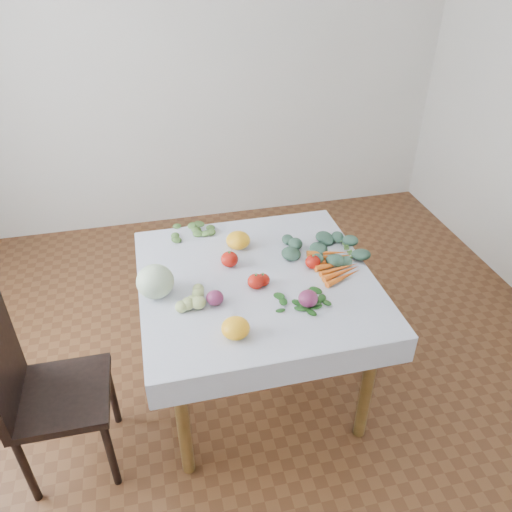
% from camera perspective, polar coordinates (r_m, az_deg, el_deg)
% --- Properties ---
extents(ground, '(4.00, 4.00, 0.00)m').
position_cam_1_polar(ground, '(2.94, 0.04, -14.36)').
color(ground, brown).
extents(back_wall, '(4.00, 0.04, 2.70)m').
position_cam_1_polar(back_wall, '(4.01, -7.10, 21.69)').
color(back_wall, silver).
rests_on(back_wall, ground).
extents(table, '(1.00, 1.00, 0.75)m').
position_cam_1_polar(table, '(2.49, 0.04, -4.38)').
color(table, brown).
rests_on(table, ground).
extents(tablecloth, '(1.12, 1.12, 0.01)m').
position_cam_1_polar(tablecloth, '(2.43, 0.04, -2.55)').
color(tablecloth, silver).
rests_on(tablecloth, table).
extents(chair, '(0.42, 0.42, 0.92)m').
position_cam_1_polar(chair, '(2.42, -23.76, -13.52)').
color(chair, black).
rests_on(chair, ground).
extents(cabbage, '(0.19, 0.19, 0.16)m').
position_cam_1_polar(cabbage, '(2.32, -11.45, -2.87)').
color(cabbage, beige).
rests_on(cabbage, tablecloth).
extents(tomato_a, '(0.11, 0.11, 0.08)m').
position_cam_1_polar(tomato_a, '(2.49, -3.05, -0.37)').
color(tomato_a, '#B8160C').
rests_on(tomato_a, tablecloth).
extents(tomato_b, '(0.09, 0.09, 0.06)m').
position_cam_1_polar(tomato_b, '(2.36, 0.79, -2.74)').
color(tomato_b, '#B8160C').
rests_on(tomato_b, tablecloth).
extents(tomato_c, '(0.11, 0.11, 0.07)m').
position_cam_1_polar(tomato_c, '(2.34, -0.01, -2.93)').
color(tomato_c, '#B8160C').
rests_on(tomato_c, tablecloth).
extents(tomato_d, '(0.08, 0.08, 0.07)m').
position_cam_1_polar(tomato_d, '(2.49, 6.50, -0.68)').
color(tomato_d, '#B8160C').
rests_on(tomato_d, tablecloth).
extents(heirloom_back, '(0.14, 0.14, 0.09)m').
position_cam_1_polar(heirloom_back, '(2.63, -2.05, 1.81)').
color(heirloom_back, '#FFB01A').
rests_on(heirloom_back, tablecloth).
extents(heirloom_front, '(0.16, 0.16, 0.08)m').
position_cam_1_polar(heirloom_front, '(2.09, -2.35, -8.23)').
color(heirloom_front, '#FFB01A').
rests_on(heirloom_front, tablecloth).
extents(onion_a, '(0.08, 0.08, 0.07)m').
position_cam_1_polar(onion_a, '(2.26, -4.72, -4.78)').
color(onion_a, '#531734').
rests_on(onion_a, tablecloth).
extents(onion_b, '(0.11, 0.11, 0.08)m').
position_cam_1_polar(onion_b, '(2.25, 5.98, -4.85)').
color(onion_b, '#531734').
rests_on(onion_b, tablecloth).
extents(tomatillo_cluster, '(0.19, 0.11, 0.05)m').
position_cam_1_polar(tomatillo_cluster, '(2.28, -7.65, -4.85)').
color(tomatillo_cluster, '#CADC7F').
rests_on(tomatillo_cluster, tablecloth).
extents(carrot_bunch, '(0.22, 0.30, 0.03)m').
position_cam_1_polar(carrot_bunch, '(2.52, 9.16, -0.98)').
color(carrot_bunch, orange).
rests_on(carrot_bunch, tablecloth).
extents(kale_bunch, '(0.34, 0.32, 0.05)m').
position_cam_1_polar(kale_bunch, '(2.62, 7.30, 0.91)').
color(kale_bunch, '#345543').
rests_on(kale_bunch, tablecloth).
extents(basil_bunch, '(0.22, 0.19, 0.01)m').
position_cam_1_polar(basil_bunch, '(2.27, 5.52, -5.58)').
color(basil_bunch, '#1D4E18').
rests_on(basil_bunch, tablecloth).
extents(dill_bunch, '(0.23, 0.18, 0.02)m').
position_cam_1_polar(dill_bunch, '(2.78, -7.40, 2.76)').
color(dill_bunch, '#466C31').
rests_on(dill_bunch, tablecloth).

